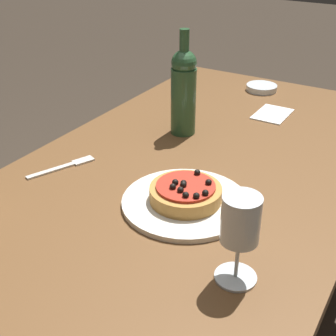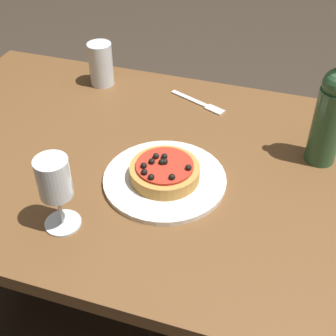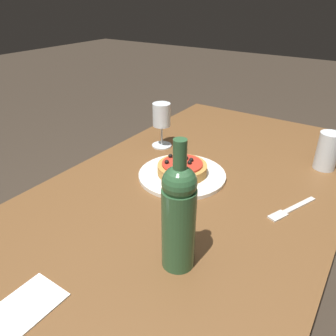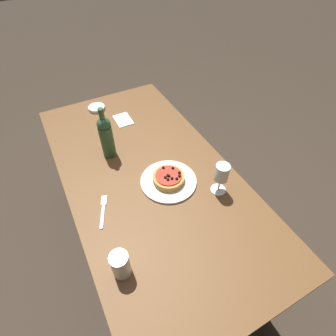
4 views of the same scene
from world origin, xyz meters
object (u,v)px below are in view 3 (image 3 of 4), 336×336
(pizza, at_px, (182,168))
(wine_bottle, at_px, (179,215))
(fork, at_px, (290,210))
(wine_glass, at_px, (162,117))
(dining_table, at_px, (182,223))
(water_cup, at_px, (327,151))
(dinner_plate, at_px, (182,175))

(pizza, relative_size, wine_bottle, 0.53)
(pizza, xyz_separation_m, wine_bottle, (0.32, 0.19, 0.10))
(wine_bottle, distance_m, fork, 0.38)
(wine_glass, xyz_separation_m, fork, (0.15, 0.52, -0.11))
(pizza, relative_size, wine_glass, 0.93)
(dining_table, xyz_separation_m, water_cup, (-0.42, 0.30, 0.15))
(dining_table, height_order, wine_glass, wine_glass)
(dinner_plate, height_order, wine_bottle, wine_bottle)
(wine_bottle, bearing_deg, wine_glass, -141.99)
(dinner_plate, bearing_deg, dining_table, 31.74)
(dinner_plate, height_order, water_cup, water_cup)
(water_cup, distance_m, fork, 0.31)
(dining_table, height_order, dinner_plate, dinner_plate)
(fork, bearing_deg, water_cup, -161.77)
(water_cup, bearing_deg, wine_glass, -74.19)
(dinner_plate, height_order, wine_glass, wine_glass)
(wine_bottle, bearing_deg, fork, 155.79)
(dining_table, distance_m, fork, 0.31)
(wine_bottle, bearing_deg, pizza, -149.74)
(water_cup, bearing_deg, pizza, -49.26)
(dinner_plate, bearing_deg, fork, 91.06)
(wine_bottle, height_order, water_cup, wine_bottle)
(wine_glass, relative_size, water_cup, 1.33)
(water_cup, bearing_deg, wine_bottle, -15.19)
(pizza, bearing_deg, wine_bottle, 30.26)
(wine_bottle, relative_size, water_cup, 2.33)
(wine_glass, height_order, fork, wine_glass)
(dining_table, relative_size, pizza, 10.30)
(pizza, height_order, fork, pizza)
(wine_glass, bearing_deg, fork, 74.00)
(dining_table, bearing_deg, wine_glass, -136.09)
(dinner_plate, relative_size, wine_glass, 1.66)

